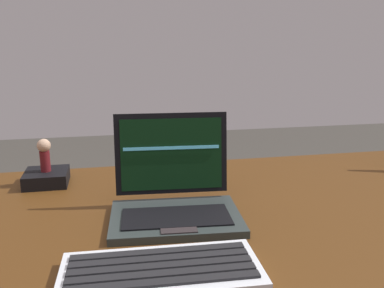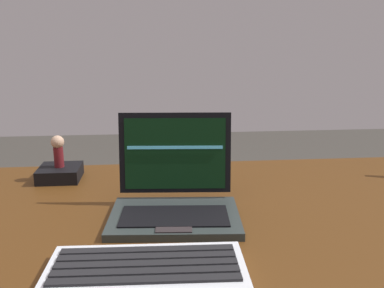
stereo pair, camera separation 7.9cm
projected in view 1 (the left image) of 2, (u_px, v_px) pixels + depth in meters
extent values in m
cube|color=#4D2C10|center=(212.00, 216.00, 0.87)|extent=(1.63, 0.70, 0.03)
cube|color=#2A3332|center=(176.00, 218.00, 0.81)|extent=(0.26, 0.19, 0.02)
cube|color=black|center=(176.00, 217.00, 0.79)|extent=(0.21, 0.11, 0.00)
cube|color=#2D2628|center=(179.00, 230.00, 0.74)|extent=(0.07, 0.03, 0.00)
cube|color=black|center=(171.00, 153.00, 0.87)|extent=(0.24, 0.05, 0.17)
cube|color=black|center=(172.00, 154.00, 0.87)|extent=(0.21, 0.04, 0.15)
cube|color=#59CCF2|center=(172.00, 148.00, 0.86)|extent=(0.20, 0.02, 0.01)
cube|color=silver|center=(161.00, 274.00, 0.61)|extent=(0.30, 0.14, 0.02)
cube|color=black|center=(164.00, 282.00, 0.57)|extent=(0.27, 0.03, 0.00)
cube|color=black|center=(163.00, 274.00, 0.59)|extent=(0.27, 0.03, 0.00)
cube|color=black|center=(161.00, 266.00, 0.61)|extent=(0.27, 0.03, 0.00)
cube|color=black|center=(160.00, 259.00, 0.63)|extent=(0.27, 0.03, 0.00)
cube|color=black|center=(159.00, 252.00, 0.65)|extent=(0.27, 0.03, 0.00)
cube|color=black|center=(47.00, 178.00, 1.01)|extent=(0.10, 0.10, 0.03)
cylinder|color=maroon|center=(45.00, 161.00, 1.00)|extent=(0.02, 0.02, 0.05)
sphere|color=tan|center=(44.00, 146.00, 0.99)|extent=(0.03, 0.03, 0.03)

